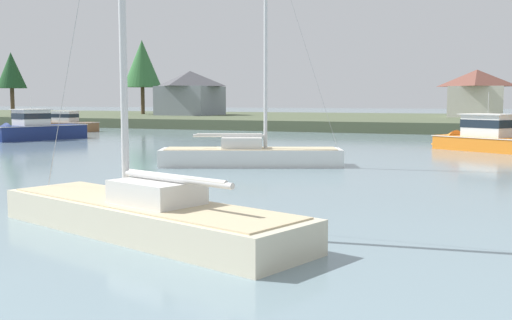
# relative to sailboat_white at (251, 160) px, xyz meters

# --- Properties ---
(far_shore_bank) EXTENTS (224.10, 44.63, 1.20)m
(far_shore_bank) POSITION_rel_sailboat_white_xyz_m (1.40, 56.06, 0.31)
(far_shore_bank) COLOR #4C563D
(far_shore_bank) RESTS_ON ground
(sailboat_white) EXTENTS (9.90, 5.86, 13.50)m
(sailboat_white) POSITION_rel_sailboat_white_xyz_m (0.00, 0.00, 0.00)
(sailboat_white) COLOR white
(sailboat_white) RESTS_ON ground
(sailboat_cream) EXTENTS (10.20, 5.54, 12.47)m
(sailboat_cream) POSITION_rel_sailboat_white_xyz_m (3.85, -16.42, -0.02)
(sailboat_cream) COLOR beige
(sailboat_cream) RESTS_ON ground
(dinghy_grey) EXTENTS (2.32, 2.80, 0.50)m
(dinghy_grey) POSITION_rel_sailboat_white_xyz_m (-8.21, 18.21, -0.16)
(dinghy_grey) COLOR gray
(dinghy_grey) RESTS_ON ground
(cruiser_navy) EXTENTS (5.83, 9.70, 4.94)m
(cruiser_navy) POSITION_rel_sailboat_white_xyz_m (-26.21, 11.86, 0.28)
(cruiser_navy) COLOR navy
(cruiser_navy) RESTS_ON ground
(cruiser_orange) EXTENTS (8.98, 6.69, 5.00)m
(cruiser_orange) POSITION_rel_sailboat_white_xyz_m (11.09, 15.17, 0.32)
(cruiser_orange) COLOR orange
(cruiser_orange) RESTS_ON ground
(cruiser_wood) EXTENTS (7.79, 2.26, 4.15)m
(cruiser_wood) POSITION_rel_sailboat_white_xyz_m (-33.63, 25.41, 0.24)
(cruiser_wood) COLOR brown
(cruiser_wood) RESTS_ON ground
(mooring_buoy_yellow) EXTENTS (0.51, 0.51, 0.57)m
(mooring_buoy_yellow) POSITION_rel_sailboat_white_xyz_m (-5.64, 7.18, -0.20)
(mooring_buoy_yellow) COLOR yellow
(mooring_buoy_yellow) RESTS_ON ground
(shore_tree_inland_b) EXTENTS (4.17, 4.17, 9.11)m
(shore_tree_inland_b) POSITION_rel_sailboat_white_xyz_m (-52.79, 37.53, 7.40)
(shore_tree_inland_b) COLOR brown
(shore_tree_inland_b) RESTS_ON far_shore_bank
(shore_tree_inland_a) EXTENTS (6.28, 6.28, 12.13)m
(shore_tree_inland_a) POSITION_rel_sailboat_white_xyz_m (-42.81, 56.05, 9.15)
(shore_tree_inland_a) COLOR brown
(shore_tree_inland_a) RESTS_ON far_shore_bank
(cottage_near_water) EXTENTS (7.58, 8.15, 6.48)m
(cottage_near_water) POSITION_rel_sailboat_white_xyz_m (9.02, 59.02, 4.27)
(cottage_near_water) COLOR silver
(cottage_near_water) RESTS_ON far_shore_bank
(cottage_eastern) EXTENTS (8.76, 9.37, 6.80)m
(cottage_eastern) POSITION_rel_sailboat_white_xyz_m (-32.56, 53.56, 4.43)
(cottage_eastern) COLOR gray
(cottage_eastern) RESTS_ON far_shore_bank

